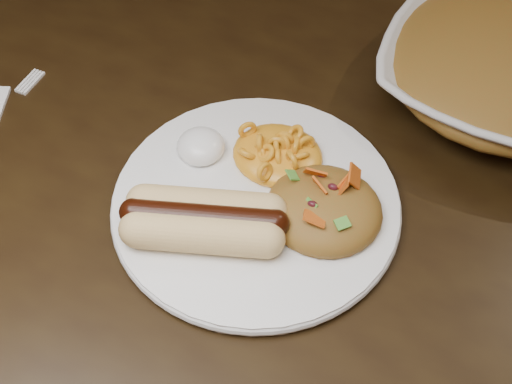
% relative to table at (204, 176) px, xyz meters
% --- Properties ---
extents(table, '(1.60, 0.90, 0.75)m').
position_rel_table_xyz_m(table, '(0.00, 0.00, 0.00)').
color(table, black).
rests_on(table, floor).
extents(plate, '(0.27, 0.27, 0.01)m').
position_rel_table_xyz_m(plate, '(0.10, -0.08, 0.10)').
color(plate, white).
rests_on(plate, table).
extents(hotdog, '(0.12, 0.10, 0.03)m').
position_rel_table_xyz_m(hotdog, '(0.07, -0.13, 0.12)').
color(hotdog, '#FFDB8D').
rests_on(hotdog, plate).
extents(mac_and_cheese, '(0.09, 0.08, 0.03)m').
position_rel_table_xyz_m(mac_and_cheese, '(0.10, -0.03, 0.12)').
color(mac_and_cheese, gold).
rests_on(mac_and_cheese, plate).
extents(sour_cream, '(0.05, 0.05, 0.03)m').
position_rel_table_xyz_m(sour_cream, '(0.03, -0.05, 0.12)').
color(sour_cream, white).
rests_on(sour_cream, plate).
extents(taco_salad, '(0.10, 0.10, 0.04)m').
position_rel_table_xyz_m(taco_salad, '(0.16, -0.07, 0.12)').
color(taco_salad, '#A63110').
rests_on(taco_salad, plate).
extents(serving_bowl, '(0.26, 0.26, 0.06)m').
position_rel_table_xyz_m(serving_bowl, '(0.26, 0.15, 0.12)').
color(serving_bowl, silver).
rests_on(serving_bowl, table).
extents(bowl_filling, '(0.26, 0.26, 0.06)m').
position_rel_table_xyz_m(bowl_filling, '(0.26, 0.15, 0.14)').
color(bowl_filling, '#A63110').
rests_on(bowl_filling, serving_bowl).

